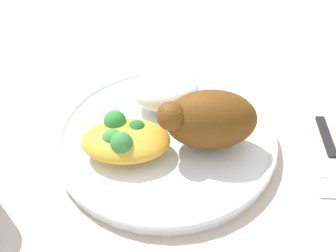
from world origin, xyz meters
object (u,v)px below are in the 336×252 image
at_px(fork, 320,160).
at_px(knife, 336,156).
at_px(rice_pile, 168,90).
at_px(roasted_chicken, 211,119).
at_px(mac_cheese_with_broccoli, 127,139).
at_px(plate, 168,137).

relative_size(fork, knife, 0.75).
bearing_deg(rice_pile, fork, 154.37).
height_order(roasted_chicken, rice_pile, roasted_chicken).
relative_size(rice_pile, mac_cheese_with_broccoli, 0.85).
bearing_deg(plate, fork, 169.84).
xyz_separation_m(rice_pile, fork, (-0.20, 0.10, -0.04)).
bearing_deg(rice_pile, knife, 157.78).
bearing_deg(mac_cheese_with_broccoli, knife, -179.66).
height_order(rice_pile, mac_cheese_with_broccoli, rice_pile).
xyz_separation_m(mac_cheese_with_broccoli, fork, (-0.25, 0.00, -0.04)).
xyz_separation_m(plate, roasted_chicken, (-0.05, 0.02, 0.05)).
distance_m(plate, fork, 0.20).
xyz_separation_m(mac_cheese_with_broccoli, knife, (-0.27, -0.00, -0.04)).
distance_m(roasted_chicken, knife, 0.18).
bearing_deg(plate, mac_cheese_with_broccoli, 32.26).
bearing_deg(rice_pile, mac_cheese_with_broccoli, 60.69).
distance_m(rice_pile, fork, 0.22).
relative_size(plate, knife, 1.57).
relative_size(plate, fork, 2.10).
bearing_deg(knife, rice_pile, -22.22).
xyz_separation_m(plate, fork, (-0.20, 0.04, -0.01)).
bearing_deg(fork, rice_pile, -25.63).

